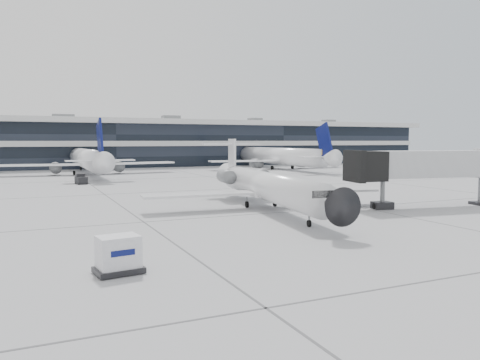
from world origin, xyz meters
name	(u,v)px	position (x,y,z in m)	size (l,w,h in m)	color
ground	(262,214)	(0.00, 0.00, 0.00)	(220.00, 220.00, 0.00)	gray
terminal	(109,145)	(0.00, 82.00, 5.00)	(170.00, 22.00, 10.00)	black
bg_jet_center	(88,174)	(-8.00, 55.00, 0.00)	(32.00, 40.00, 9.60)	white
bg_jet_right	(278,169)	(32.00, 55.00, 0.00)	(32.00, 40.00, 9.60)	white
regional_jet	(265,185)	(1.61, 2.53, 2.17)	(22.05, 27.51, 6.36)	white
jet_bridge	(441,164)	(17.19, -2.99, 3.94)	(16.85, 5.61, 5.41)	#A6A8AA
cargo_uld	(118,255)	(-14.14, -13.15, 0.87)	(2.31, 1.84, 1.73)	black
traffic_cone	(148,196)	(-6.44, 13.86, 0.27)	(0.48, 0.48, 0.56)	#DC560B
far_tug	(81,179)	(-11.10, 34.84, 0.65)	(1.64, 2.43, 1.44)	black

